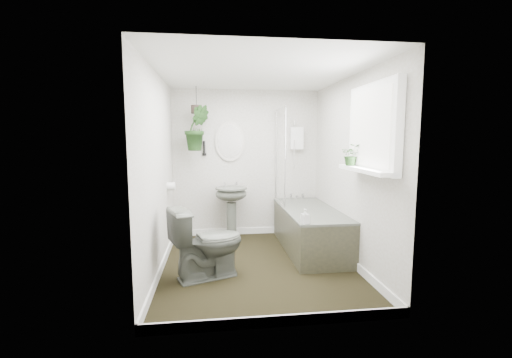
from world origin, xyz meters
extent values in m
cube|color=black|center=(0.00, 0.00, -0.01)|extent=(2.30, 2.80, 0.02)
cube|color=white|center=(0.00, 0.00, 2.31)|extent=(2.30, 2.80, 0.02)
cube|color=silver|center=(0.00, 1.41, 1.15)|extent=(2.30, 0.02, 2.30)
cube|color=silver|center=(0.00, -1.41, 1.15)|extent=(2.30, 0.02, 2.30)
cube|color=silver|center=(-1.16, 0.00, 1.15)|extent=(0.02, 2.80, 2.30)
cube|color=silver|center=(1.16, 0.00, 1.15)|extent=(0.02, 2.80, 2.30)
cube|color=white|center=(0.00, 0.00, 0.05)|extent=(2.30, 2.80, 0.10)
cube|color=white|center=(0.80, 1.34, 1.55)|extent=(0.20, 0.10, 0.35)
ellipsoid|color=beige|center=(-0.26, 1.37, 1.50)|extent=(0.46, 0.03, 0.62)
cylinder|color=black|center=(-0.66, 1.36, 1.40)|extent=(0.04, 0.04, 0.22)
cylinder|color=white|center=(-1.10, 0.70, 0.90)|extent=(0.11, 0.11, 0.11)
cube|color=white|center=(1.09, -0.70, 1.65)|extent=(0.08, 1.00, 0.90)
cube|color=white|center=(1.02, -0.70, 1.23)|extent=(0.18, 1.00, 0.04)
cube|color=white|center=(1.04, -0.70, 1.65)|extent=(0.01, 0.86, 0.76)
imported|color=#4D5148|center=(-0.60, -0.29, 0.41)|extent=(0.90, 0.70, 0.81)
imported|color=black|center=(0.99, -0.40, 1.37)|extent=(0.27, 0.25, 0.24)
imported|color=black|center=(-0.75, 1.12, 1.70)|extent=(0.40, 0.34, 0.66)
imported|color=#363131|center=(0.51, -0.29, 0.66)|extent=(0.09, 0.10, 0.17)
cylinder|color=#2F241F|center=(-0.75, 1.12, 1.97)|extent=(0.16, 0.16, 0.12)
camera|label=1|loc=(-0.52, -4.01, 1.56)|focal=24.00mm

